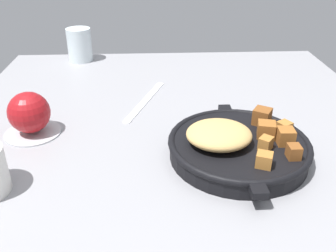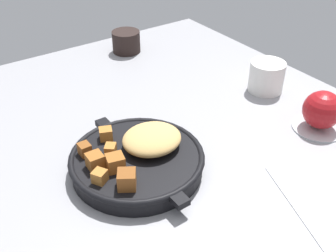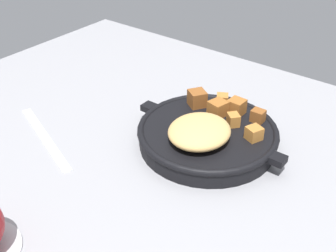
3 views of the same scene
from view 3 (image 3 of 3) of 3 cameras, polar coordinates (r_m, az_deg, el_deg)
ground_plane at (r=71.42cm, az=-0.13°, el=-6.67°), size 119.24×92.33×2.40cm
cast_iron_skillet at (r=75.16cm, az=5.22°, el=-0.99°), size 29.04×24.70×6.79cm
butter_knife at (r=81.09cm, az=-16.04°, el=-1.46°), size 22.08×9.48×0.36cm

